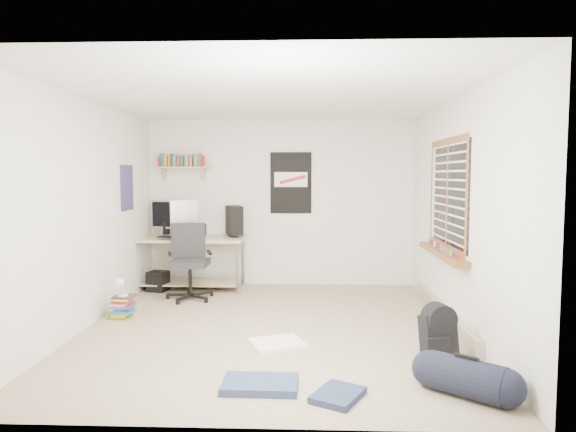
{
  "coord_description": "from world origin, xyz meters",
  "views": [
    {
      "loc": [
        0.4,
        -5.49,
        1.67
      ],
      "look_at": [
        0.18,
        0.38,
        1.2
      ],
      "focal_mm": 32.0,
      "sensor_mm": 36.0,
      "label": 1
    }
  ],
  "objects_px": {
    "desk": "(186,264)",
    "book_stack": "(122,306)",
    "office_chair": "(190,263)",
    "backpack": "(438,337)",
    "duffel_bag": "(466,379)"
  },
  "relations": [
    {
      "from": "desk",
      "to": "book_stack",
      "type": "height_order",
      "value": "desk"
    },
    {
      "from": "desk",
      "to": "office_chair",
      "type": "height_order",
      "value": "office_chair"
    },
    {
      "from": "desk",
      "to": "office_chair",
      "type": "relative_size",
      "value": 1.7
    },
    {
      "from": "backpack",
      "to": "desk",
      "type": "bearing_deg",
      "value": 121.62
    },
    {
      "from": "office_chair",
      "to": "duffel_bag",
      "type": "height_order",
      "value": "office_chair"
    },
    {
      "from": "book_stack",
      "to": "desk",
      "type": "bearing_deg",
      "value": 77.08
    },
    {
      "from": "book_stack",
      "to": "backpack",
      "type": "bearing_deg",
      "value": -19.39
    },
    {
      "from": "backpack",
      "to": "duffel_bag",
      "type": "xyz_separation_m",
      "value": [
        0.01,
        -0.81,
        -0.06
      ]
    },
    {
      "from": "backpack",
      "to": "book_stack",
      "type": "relative_size",
      "value": 0.83
    },
    {
      "from": "duffel_bag",
      "to": "book_stack",
      "type": "height_order",
      "value": "duffel_bag"
    },
    {
      "from": "desk",
      "to": "duffel_bag",
      "type": "height_order",
      "value": "desk"
    },
    {
      "from": "backpack",
      "to": "duffel_bag",
      "type": "height_order",
      "value": "duffel_bag"
    },
    {
      "from": "desk",
      "to": "book_stack",
      "type": "relative_size",
      "value": 3.64
    },
    {
      "from": "desk",
      "to": "book_stack",
      "type": "xyz_separation_m",
      "value": [
        -0.37,
        -1.6,
        -0.21
      ]
    },
    {
      "from": "office_chair",
      "to": "desk",
      "type": "bearing_deg",
      "value": 91.15
    }
  ]
}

